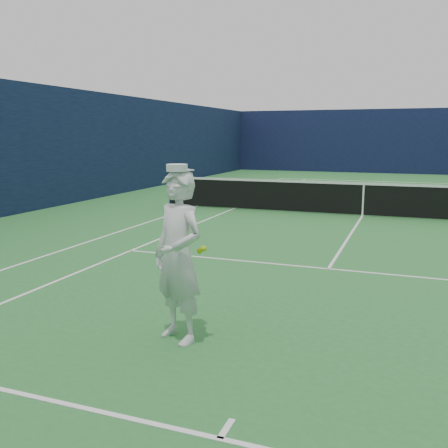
{
  "coord_description": "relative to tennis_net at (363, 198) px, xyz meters",
  "views": [
    {
      "loc": [
        1.31,
        -15.26,
        2.4
      ],
      "look_at": [
        -1.16,
        -8.7,
        1.14
      ],
      "focal_mm": 40.0,
      "sensor_mm": 36.0,
      "label": 1
    }
  ],
  "objects": [
    {
      "name": "tennis_player",
      "position": [
        -1.16,
        -10.2,
        0.46
      ],
      "size": [
        0.87,
        0.78,
        2.08
      ],
      "rotation": [
        0.0,
        0.0,
        -0.43
      ],
      "color": "white",
      "rests_on": "ground"
    },
    {
      "name": "ground",
      "position": [
        0.0,
        0.0,
        -0.55
      ],
      "size": [
        80.0,
        80.0,
        0.0
      ],
      "primitive_type": "plane",
      "color": "#2B7131",
      "rests_on": "ground"
    },
    {
      "name": "court_markings",
      "position": [
        0.0,
        0.0,
        -0.55
      ],
      "size": [
        11.03,
        23.83,
        0.01
      ],
      "color": "white",
      "rests_on": "ground"
    },
    {
      "name": "tennis_net",
      "position": [
        0.0,
        0.0,
        0.0
      ],
      "size": [
        12.88,
        0.09,
        1.07
      ],
      "color": "#141E4C",
      "rests_on": "ground"
    },
    {
      "name": "windscreen_fence",
      "position": [
        0.0,
        0.0,
        1.45
      ],
      "size": [
        20.12,
        36.12,
        4.0
      ],
      "color": "#0F1537",
      "rests_on": "ground"
    }
  ]
}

